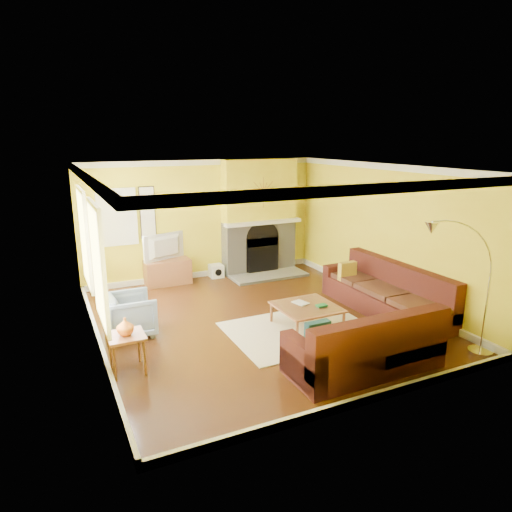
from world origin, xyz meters
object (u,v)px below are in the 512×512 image
sectional_sofa (342,304)px  armchair (130,315)px  arc_lamp (461,293)px  coffee_table (307,316)px  media_console (168,272)px  side_table (127,353)px

sectional_sofa → armchair: bearing=158.5°
armchair → arc_lamp: arc_lamp is taller
sectional_sofa → coffee_table: bearing=146.3°
sectional_sofa → arc_lamp: bearing=-64.3°
media_console → arc_lamp: size_ratio=0.47×
coffee_table → arc_lamp: 2.52m
coffee_table → arc_lamp: arc_lamp is taller
coffee_table → side_table: 3.07m
sectional_sofa → armchair: (-3.29, 1.29, -0.10)m
sectional_sofa → side_table: 3.56m
side_table → arc_lamp: 4.75m
media_console → side_table: bearing=-112.7°
media_console → side_table: same height
armchair → side_table: 1.25m
sectional_sofa → side_table: (-3.56, 0.08, -0.17)m
side_table → arc_lamp: (4.35, -1.74, 0.79)m
side_table → arc_lamp: arc_lamp is taller
sectional_sofa → armchair: size_ratio=4.45×
side_table → arc_lamp: size_ratio=0.26×
media_console → arc_lamp: 6.13m
sectional_sofa → media_console: size_ratio=3.46×
media_console → side_table: 3.94m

